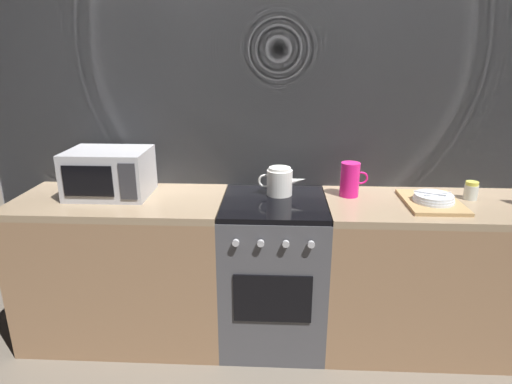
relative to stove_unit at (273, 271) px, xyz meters
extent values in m
plane|color=#6B6054|center=(0.00, 0.00, -0.45)|extent=(8.00, 8.00, 0.00)
cube|color=gray|center=(0.00, 0.33, 0.75)|extent=(3.60, 0.05, 2.40)
cube|color=#BCBCC1|center=(0.00, 0.30, 0.75)|extent=(3.58, 0.01, 2.39)
cube|color=#997251|center=(-0.90, 0.00, -0.02)|extent=(1.20, 0.60, 0.86)
cube|color=#9E8466|center=(-0.90, 0.00, 0.43)|extent=(1.20, 0.60, 0.04)
cube|color=#4C4C51|center=(0.00, 0.00, -0.01)|extent=(0.60, 0.60, 0.87)
cube|color=black|center=(0.00, 0.00, 0.44)|extent=(0.59, 0.59, 0.03)
cube|color=black|center=(0.00, -0.30, 0.00)|extent=(0.42, 0.01, 0.28)
cylinder|color=#B7B7BC|center=(-0.19, -0.32, 0.33)|extent=(0.04, 0.02, 0.04)
cylinder|color=#B7B7BC|center=(-0.06, -0.32, 0.33)|extent=(0.04, 0.02, 0.04)
cylinder|color=#B7B7BC|center=(0.06, -0.32, 0.33)|extent=(0.04, 0.02, 0.04)
cylinder|color=#B7B7BC|center=(0.19, -0.32, 0.33)|extent=(0.04, 0.02, 0.04)
cube|color=#997251|center=(0.90, 0.00, -0.02)|extent=(1.20, 0.60, 0.86)
cube|color=#9E8466|center=(0.90, 0.00, 0.43)|extent=(1.20, 0.60, 0.04)
cube|color=#B2B2B7|center=(-0.96, 0.06, 0.59)|extent=(0.46, 0.34, 0.27)
cube|color=black|center=(-1.02, -0.11, 0.59)|extent=(0.28, 0.01, 0.17)
cube|color=#333338|center=(-0.80, -0.11, 0.59)|extent=(0.09, 0.01, 0.21)
cylinder|color=white|center=(0.03, 0.11, 0.53)|extent=(0.15, 0.15, 0.15)
cylinder|color=white|center=(0.03, 0.11, 0.61)|extent=(0.13, 0.13, 0.02)
cone|color=white|center=(0.14, 0.11, 0.54)|extent=(0.10, 0.04, 0.05)
torus|color=white|center=(-0.06, 0.11, 0.53)|extent=(0.08, 0.01, 0.08)
cylinder|color=#E5197A|center=(0.44, 0.11, 0.55)|extent=(0.11, 0.11, 0.20)
torus|color=#E5197A|center=(0.50, 0.11, 0.56)|extent=(0.08, 0.01, 0.08)
cube|color=tan|center=(0.88, -0.01, 0.46)|extent=(0.30, 0.40, 0.02)
cylinder|color=silver|center=(0.88, -0.03, 0.48)|extent=(0.22, 0.22, 0.01)
cylinder|color=silver|center=(0.88, -0.03, 0.49)|extent=(0.21, 0.21, 0.01)
cylinder|color=silver|center=(0.88, -0.03, 0.51)|extent=(0.21, 0.21, 0.01)
cylinder|color=silver|center=(0.90, -0.03, 0.52)|extent=(0.16, 0.07, 0.01)
cube|color=silver|center=(0.86, -0.02, 0.52)|extent=(0.16, 0.09, 0.00)
cylinder|color=silver|center=(1.12, 0.08, 0.49)|extent=(0.08, 0.08, 0.08)
cylinder|color=#D8D14C|center=(1.12, 0.08, 0.55)|extent=(0.07, 0.07, 0.02)
camera|label=1|loc=(0.01, -2.33, 1.27)|focal=30.49mm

